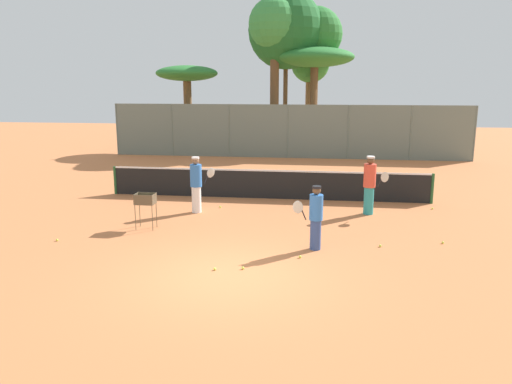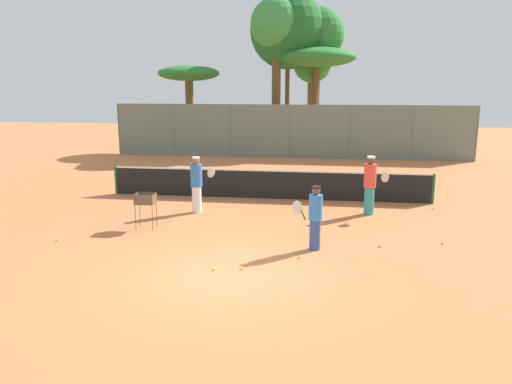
% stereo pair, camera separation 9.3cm
% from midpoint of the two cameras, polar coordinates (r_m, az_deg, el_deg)
% --- Properties ---
extents(ground_plane, '(80.00, 80.00, 0.00)m').
position_cam_midpoint_polar(ground_plane, '(11.14, -3.41, -9.58)').
color(ground_plane, '#C67242').
extents(tennis_net, '(11.77, 0.10, 1.07)m').
position_cam_midpoint_polar(tennis_net, '(18.23, 1.14, 0.97)').
color(tennis_net, '#26592D').
rests_on(tennis_net, ground_plane).
extents(back_fence, '(20.17, 0.08, 2.99)m').
position_cam_midpoint_polar(back_fence, '(28.24, 3.54, 6.93)').
color(back_fence, slate).
rests_on(back_fence, ground_plane).
extents(tree_0, '(4.69, 4.69, 9.64)m').
position_cam_midpoint_polar(tree_0, '(32.20, 3.38, 17.91)').
color(tree_0, brown).
rests_on(tree_0, ground_plane).
extents(tree_1, '(4.90, 4.90, 6.31)m').
position_cam_midpoint_polar(tree_1, '(31.75, 6.56, 14.91)').
color(tree_1, brown).
rests_on(tree_1, ground_plane).
extents(tree_2, '(3.16, 3.16, 9.14)m').
position_cam_midpoint_polar(tree_2, '(31.17, 2.08, 18.17)').
color(tree_2, brown).
rests_on(tree_2, ground_plane).
extents(tree_3, '(3.34, 3.34, 8.79)m').
position_cam_midpoint_polar(tree_3, '(32.66, 6.73, 17.25)').
color(tree_3, brown).
rests_on(tree_3, ground_plane).
extents(tree_4, '(2.51, 2.51, 6.66)m').
position_cam_midpoint_polar(tree_4, '(33.64, 6.14, 14.01)').
color(tree_4, brown).
rests_on(tree_4, ground_plane).
extents(tree_5, '(3.76, 3.76, 5.21)m').
position_cam_midpoint_polar(tree_5, '(31.52, -7.98, 12.95)').
color(tree_5, brown).
rests_on(tree_5, ground_plane).
extents(player_white_outfit, '(0.76, 0.71, 1.84)m').
position_cam_midpoint_polar(player_white_outfit, '(16.31, -7.00, 0.93)').
color(player_white_outfit, white).
rests_on(player_white_outfit, ground_plane).
extents(player_red_cap, '(0.77, 0.71, 1.89)m').
position_cam_midpoint_polar(player_red_cap, '(16.36, 12.70, 0.86)').
color(player_red_cap, teal).
rests_on(player_red_cap, ground_plane).
extents(player_yellow_shirt, '(0.79, 0.57, 1.65)m').
position_cam_midpoint_polar(player_yellow_shirt, '(12.66, 6.61, -2.83)').
color(player_yellow_shirt, '#334C8C').
rests_on(player_yellow_shirt, ground_plane).
extents(ball_cart, '(0.56, 0.41, 1.04)m').
position_cam_midpoint_polar(ball_cart, '(14.77, -12.75, -1.09)').
color(ball_cart, brown).
rests_on(ball_cart, ground_plane).
extents(tennis_ball_0, '(0.07, 0.07, 0.07)m').
position_cam_midpoint_polar(tennis_ball_0, '(12.25, 4.85, -7.38)').
color(tennis_ball_0, '#D1E54C').
rests_on(tennis_ball_0, ground_plane).
extents(tennis_ball_1, '(0.07, 0.07, 0.07)m').
position_cam_midpoint_polar(tennis_ball_1, '(11.48, -4.97, -8.75)').
color(tennis_ball_1, '#D1E54C').
rests_on(tennis_ball_1, ground_plane).
extents(tennis_ball_2, '(0.07, 0.07, 0.07)m').
position_cam_midpoint_polar(tennis_ball_2, '(17.78, 19.37, -1.77)').
color(tennis_ball_2, '#D1E54C').
rests_on(tennis_ball_2, ground_plane).
extents(tennis_ball_3, '(0.07, 0.07, 0.07)m').
position_cam_midpoint_polar(tennis_ball_3, '(13.38, 13.83, -5.98)').
color(tennis_ball_3, '#D1E54C').
rests_on(tennis_ball_3, ground_plane).
extents(tennis_ball_4, '(0.07, 0.07, 0.07)m').
position_cam_midpoint_polar(tennis_ball_4, '(17.02, -4.26, -1.71)').
color(tennis_ball_4, '#D1E54C').
rests_on(tennis_ball_4, ground_plane).
extents(tennis_ball_5, '(0.07, 0.07, 0.07)m').
position_cam_midpoint_polar(tennis_ball_5, '(14.13, 20.40, -5.43)').
color(tennis_ball_5, '#D1E54C').
rests_on(tennis_ball_5, ground_plane).
extents(tennis_ball_6, '(0.07, 0.07, 0.07)m').
position_cam_midpoint_polar(tennis_ball_6, '(11.50, -1.74, -8.67)').
color(tennis_ball_6, '#D1E54C').
rests_on(tennis_ball_6, ground_plane).
extents(tennis_ball_7, '(0.07, 0.07, 0.07)m').
position_cam_midpoint_polar(tennis_ball_7, '(14.50, -21.95, -5.11)').
color(tennis_ball_7, '#D1E54C').
rests_on(tennis_ball_7, ground_plane).
extents(parked_car, '(4.20, 1.70, 1.60)m').
position_cam_midpoint_polar(parked_car, '(33.07, -4.56, 6.26)').
color(parked_car, '#B2B7BC').
rests_on(parked_car, ground_plane).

